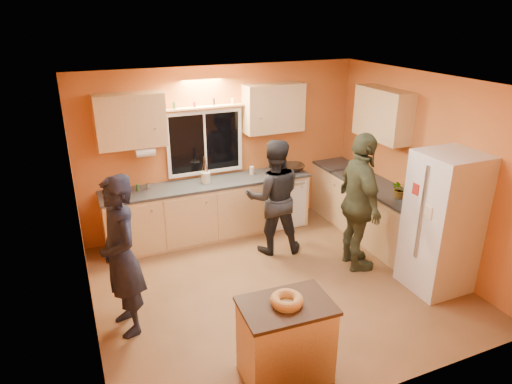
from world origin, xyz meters
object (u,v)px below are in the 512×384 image
person_left (121,257)px  person_center (274,197)px  island (286,340)px  refrigerator (443,223)px  person_right (360,203)px

person_left → person_center: bearing=102.7°
island → person_center: 2.56m
refrigerator → island: (-2.49, -0.66, -0.48)m
island → person_left: person_left is taller
refrigerator → island: size_ratio=2.03×
refrigerator → person_center: 2.27m
person_right → refrigerator: bearing=-128.1°
island → person_right: 2.40m
refrigerator → person_right: person_right is taller
person_center → person_right: 1.22m
island → person_center: bearing=70.4°
refrigerator → person_right: (-0.67, 0.81, 0.06)m
person_right → island: bearing=140.9°
island → person_left: size_ratio=0.49×
island → person_center: (0.97, 2.33, 0.43)m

